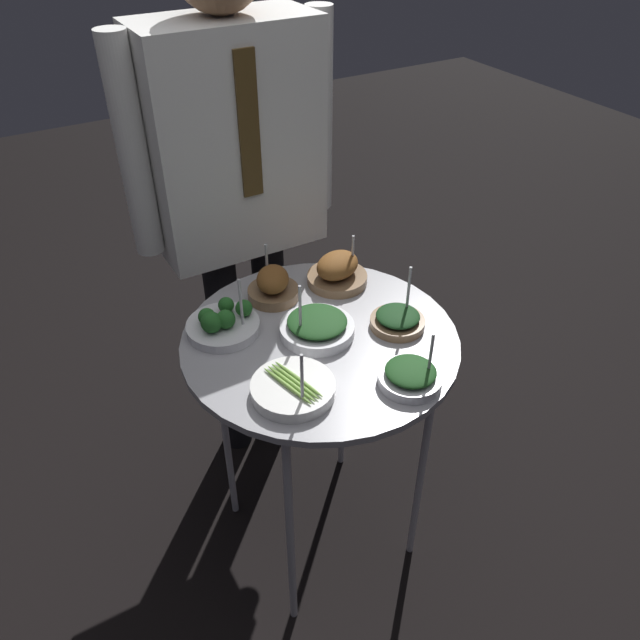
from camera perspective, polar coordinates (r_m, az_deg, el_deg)
ground_plane at (r=2.04m, az=-0.00°, el=-18.53°), size 8.00×8.00×0.00m
serving_cart at (r=1.51m, az=-0.00°, el=-3.32°), size 0.66×0.66×0.76m
bowl_asparagus_back_right at (r=1.32m, az=-2.48°, el=-6.24°), size 0.18×0.18×0.15m
bowl_spinach_mid_right at (r=1.50m, az=7.11°, el=0.02°), size 0.13×0.13×0.15m
bowl_spinach_back_left at (r=1.35m, az=8.26°, el=-5.08°), size 0.14×0.14×0.13m
bowl_broccoli_front_left at (r=1.49m, az=-8.89°, el=-0.24°), size 0.18×0.18×0.15m
bowl_roast_front_center at (r=1.64m, az=1.60°, el=4.49°), size 0.16×0.16×0.13m
bowl_spinach_center at (r=1.47m, az=-0.16°, el=-0.56°), size 0.18×0.18×0.15m
bowl_roast_far_rim at (r=1.59m, az=-4.32°, el=3.13°), size 0.13×0.13×0.14m
waiter_figure at (r=1.71m, az=-7.78°, el=13.61°), size 0.59×0.22×1.59m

